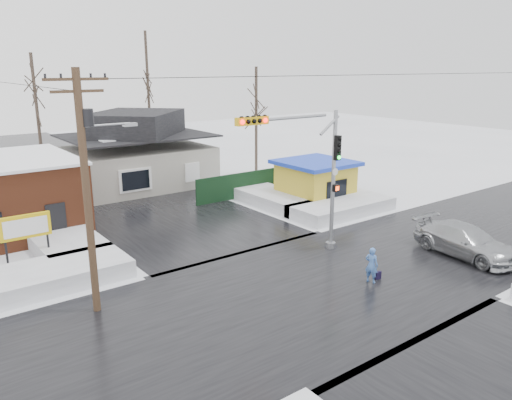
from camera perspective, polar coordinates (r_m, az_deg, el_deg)
ground at (r=21.45m, az=6.61°, el=-9.94°), size 120.00×120.00×0.00m
road_ns at (r=21.44m, az=6.61°, el=-9.92°), size 10.00×120.00×0.02m
road_ew at (r=21.44m, az=6.61°, el=-9.92°), size 120.00×10.00×0.02m
snowbank_nw at (r=23.13m, az=-23.06°, el=-8.12°), size 7.00×3.00×0.80m
snowbank_ne at (r=31.97m, az=9.77°, el=-0.82°), size 7.00×3.00×0.80m
snowbank_nside_w at (r=28.14m, az=-21.68°, el=-3.90°), size 3.00×8.00×0.80m
snowbank_nside_e at (r=34.22m, az=1.38°, el=0.45°), size 3.00×8.00×0.80m
traffic_signal at (r=23.71m, az=6.30°, el=4.05°), size 6.05×0.68×7.00m
utility_pole at (r=18.77m, az=-18.70°, el=2.22°), size 3.15×0.44×9.00m
marquee_sign at (r=24.94m, az=-24.85°, el=-2.94°), size 2.20×0.21×2.55m
house at (r=39.70m, az=-13.42°, el=5.36°), size 10.40×8.40×5.76m
kiosk at (r=34.09m, az=6.79°, el=2.13°), size 4.60×4.60×2.88m
fence at (r=35.36m, az=-1.26°, el=1.76°), size 8.00×0.12×1.80m
tree_far_left at (r=41.11m, az=-24.07°, el=12.29°), size 3.00×3.00×10.00m
tree_far_mid at (r=46.30m, az=-12.40°, el=15.36°), size 3.00×3.00×12.00m
tree_far_right at (r=42.54m, az=0.02°, el=12.54°), size 3.00×3.00×9.00m
pedestrian at (r=22.06m, az=13.07°, el=-7.29°), size 0.54×0.66×1.58m
car at (r=26.48m, az=22.79°, el=-4.35°), size 2.57×5.41×1.52m
shopping_bag at (r=22.65m, az=13.78°, el=-8.40°), size 0.29×0.16×0.35m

